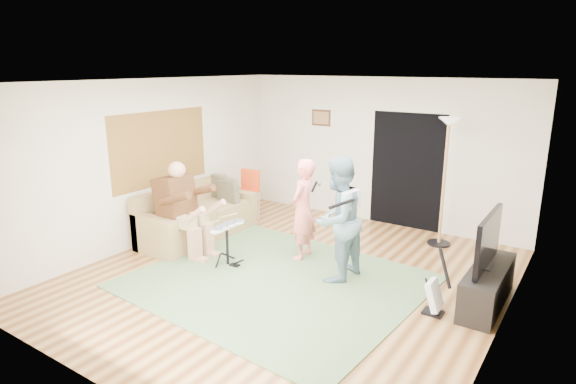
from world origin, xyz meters
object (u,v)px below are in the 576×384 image
at_px(guitarist, 337,220).
at_px(dining_chair, 246,203).
at_px(sofa, 195,220).
at_px(guitar_spare, 435,295).
at_px(tv_cabinet, 487,286).
at_px(television, 488,240).
at_px(singer, 303,210).
at_px(torchiere_lamp, 446,159).
at_px(drum_kit, 227,247).

relative_size(guitarist, dining_chair, 1.78).
height_order(sofa, dining_chair, dining_chair).
bearing_deg(guitar_spare, tv_cabinet, 51.67).
bearing_deg(television, sofa, -177.62).
height_order(guitarist, television, guitarist).
relative_size(singer, guitarist, 0.90).
bearing_deg(guitarist, sofa, -87.54).
bearing_deg(guitar_spare, torchiere_lamp, 105.54).
bearing_deg(guitarist, dining_chair, -110.85).
bearing_deg(tv_cabinet, television, 180.00).
bearing_deg(torchiere_lamp, singer, -132.19).
height_order(sofa, guitarist, guitarist).
distance_m(drum_kit, singer, 1.26).
height_order(torchiere_lamp, television, torchiere_lamp).
bearing_deg(drum_kit, guitar_spare, 4.84).
relative_size(sofa, guitar_spare, 2.56).
xyz_separation_m(singer, guitar_spare, (2.25, -0.60, -0.54)).
bearing_deg(singer, sofa, -91.89).
height_order(guitar_spare, tv_cabinet, guitar_spare).
bearing_deg(dining_chair, tv_cabinet, -14.34).
xyz_separation_m(drum_kit, tv_cabinet, (3.50, 0.85, -0.04)).
distance_m(torchiere_lamp, television, 2.15).
distance_m(drum_kit, torchiere_lamp, 3.72).
distance_m(guitar_spare, torchiere_lamp, 2.73).
bearing_deg(guitarist, guitar_spare, 86.82).
bearing_deg(sofa, torchiere_lamp, 28.12).
relative_size(dining_chair, television, 0.87).
distance_m(drum_kit, tv_cabinet, 3.60).
bearing_deg(sofa, dining_chair, 79.48).
bearing_deg(sofa, singer, 5.63).
bearing_deg(drum_kit, dining_chair, 120.79).
xyz_separation_m(sofa, guitarist, (2.87, -0.16, 0.57)).
xyz_separation_m(guitar_spare, dining_chair, (-4.11, 1.56, 0.10)).
xyz_separation_m(dining_chair, television, (4.53, -0.97, 0.50)).
distance_m(singer, guitarist, 0.88).
xyz_separation_m(sofa, singer, (2.08, 0.21, 0.49)).
distance_m(guitarist, television, 1.91).
bearing_deg(sofa, guitarist, -3.28).
bearing_deg(guitarist, singer, -109.30).
relative_size(sofa, drum_kit, 3.33).
bearing_deg(dining_chair, guitarist, -29.01).
xyz_separation_m(sofa, torchiere_lamp, (3.67, 1.96, 1.15)).
bearing_deg(tv_cabinet, sofa, -177.64).
distance_m(sofa, drum_kit, 1.45).
distance_m(torchiere_lamp, dining_chair, 3.72).
bearing_deg(television, drum_kit, -166.20).
bearing_deg(sofa, television, 2.38).
height_order(singer, torchiere_lamp, torchiere_lamp).
bearing_deg(tv_cabinet, guitarist, -169.36).
xyz_separation_m(drum_kit, singer, (0.78, 0.86, 0.50)).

